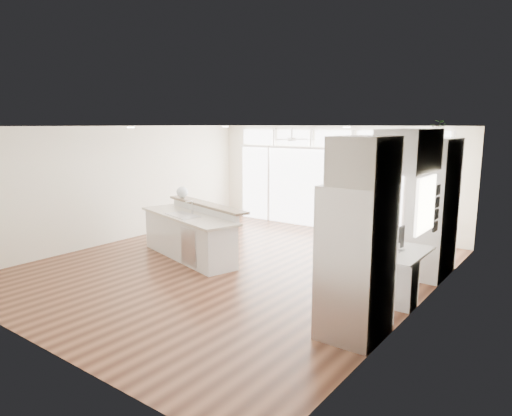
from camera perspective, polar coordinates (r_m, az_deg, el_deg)
The scene contains 24 objects.
floor at distance 9.01m, azimuth -2.60°, elevation -7.35°, with size 7.00×8.00×0.02m, color #412114.
ceiling at distance 8.58m, azimuth -2.76°, elevation 10.16°, with size 7.00×8.00×0.02m, color white.
wall_back at distance 12.02m, azimuth 9.50°, elevation 3.66°, with size 7.00×0.04×2.70m, color white.
wall_front at distance 6.20m, azimuth -26.83°, elevation -3.66°, with size 7.00×0.04×2.70m, color white.
wall_left at distance 11.22m, azimuth -16.68°, elevation 2.89°, with size 0.04×8.00×2.70m, color white.
wall_right at distance 7.05m, azimuth 19.94°, elevation -1.57°, with size 0.04×8.00×2.70m, color white.
glass_wall at distance 12.01m, azimuth 9.33°, elevation 2.22°, with size 5.80×0.06×2.08m, color silver.
transom_row at distance 11.89m, azimuth 9.52°, elevation 8.57°, with size 5.90×0.06×0.40m, color silver.
desk_window at distance 7.31m, azimuth 20.42°, elevation 0.41°, with size 0.04×0.85×0.85m, color white.
ceiling_fan at distance 11.15m, azimuth 4.50°, elevation 9.08°, with size 1.16×1.16×0.32m, color white.
recessed_lights at distance 8.73m, azimuth -1.91°, elevation 10.04°, with size 3.40×3.00×0.02m, color white.
oven_cabinet at distance 8.86m, azimuth 21.26°, elevation 0.04°, with size 0.64×1.20×2.50m, color white.
desk_nook at distance 7.68m, azimuth 17.48°, elevation -7.96°, with size 0.72×1.30×0.76m, color white.
upper_cabinets at distance 7.30m, azimuth 18.63°, elevation 6.84°, with size 0.64×1.30×0.64m, color white.
refrigerator at distance 6.03m, azimuth 12.38°, elevation -6.58°, with size 0.76×0.90×2.00m, color #BABABF.
fridge_cabinet at distance 5.77m, azimuth 13.43°, elevation 5.78°, with size 0.64×0.90×0.60m, color white.
framed_photos at distance 7.92m, azimuth 21.63°, elevation -0.04°, with size 0.06×0.22×0.80m, color black.
kitchen_island at distance 9.54m, azimuth -8.49°, elevation -2.95°, with size 2.77×1.04×1.10m, color white.
rug at distance 8.43m, azimuth 11.99°, elevation -8.71°, with size 0.90×0.65×0.01m, color #341A10.
office_chair at distance 8.07m, azimuth 11.07°, elevation -6.29°, with size 0.46×0.43×0.89m, color black.
fishbowl at distance 10.42m, azimuth -9.21°, elevation 1.97°, with size 0.26×0.26×0.26m, color silver.
monitor at distance 7.55m, azimuth 17.15°, elevation -3.68°, with size 0.08×0.48×0.40m, color black.
keyboard at distance 7.65m, azimuth 15.87°, elevation -4.90°, with size 0.13×0.35×0.02m, color silver.
potted_plant at distance 8.73m, azimuth 21.86°, elevation 8.92°, with size 0.28×0.31×0.24m, color #2F5725.
Camera 1 is at (5.44, -6.63, 2.74)m, focal length 32.00 mm.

